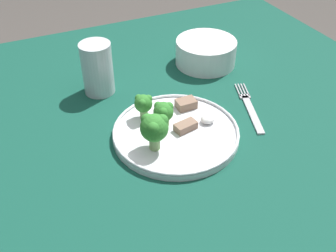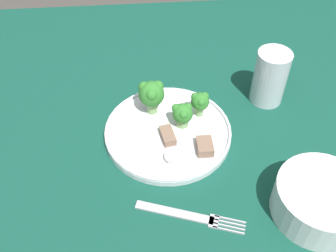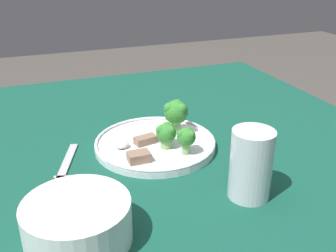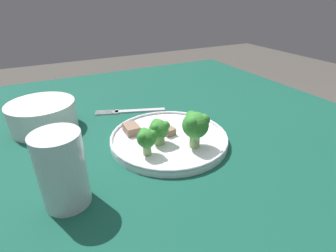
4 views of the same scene
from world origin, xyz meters
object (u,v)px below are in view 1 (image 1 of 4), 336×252
at_px(fork, 250,107).
at_px(cream_bowl, 206,53).
at_px(dinner_plate, 176,133).
at_px(drinking_glass, 98,71).

height_order(fork, cream_bowl, cream_bowl).
xyz_separation_m(dinner_plate, cream_bowl, (0.19, 0.23, 0.02)).
bearing_deg(dinner_plate, cream_bowl, 50.09).
xyz_separation_m(dinner_plate, fork, (0.19, 0.02, -0.01)).
xyz_separation_m(fork, cream_bowl, (0.01, 0.21, 0.03)).
bearing_deg(dinner_plate, drinking_glass, 111.97).
bearing_deg(drinking_glass, fork, -36.14).
xyz_separation_m(cream_bowl, drinking_glass, (-0.28, -0.01, 0.02)).
bearing_deg(fork, cream_bowl, 88.09).
distance_m(fork, cream_bowl, 0.21).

